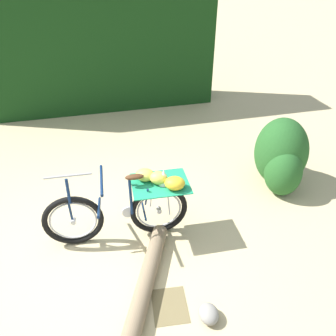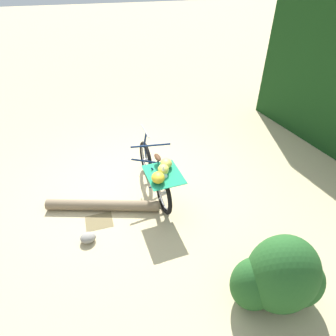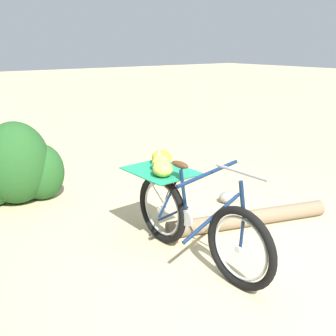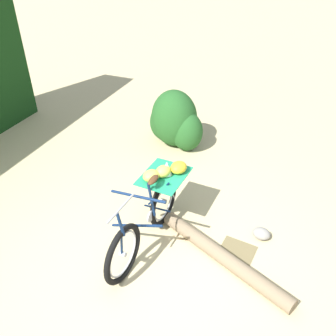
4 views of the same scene
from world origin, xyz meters
The scene contains 6 objects.
ground_plane centered at (0.00, 0.00, 0.00)m, with size 60.00×60.00×0.00m, color #C6B284.
bicycle centered at (0.24, -0.43, 0.50)m, with size 0.71×1.79×1.03m.
fallen_log centered at (-0.74, -0.51, 0.09)m, with size 0.18×0.18×1.95m, color #7F6B51.
shrub_cluster centered at (1.12, -2.79, 0.47)m, with size 1.13×0.77×1.07m.
path_stone centered at (-1.04, -1.15, 0.07)m, with size 0.24×0.20×0.15m, color gray.
leaf_litter_patch centered at (-0.85, -0.79, 0.00)m, with size 0.44×0.36×0.01m, color olive.
Camera 4 is at (-1.59, 2.47, 3.50)m, focal length 38.36 mm.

